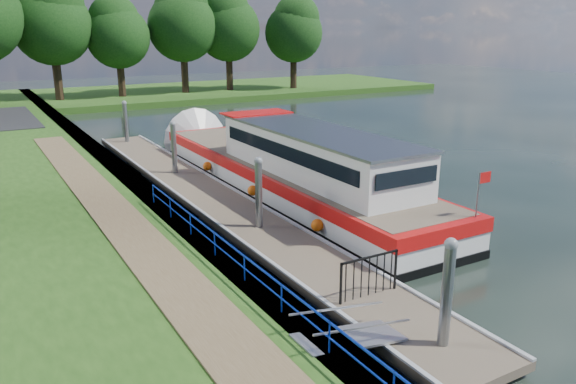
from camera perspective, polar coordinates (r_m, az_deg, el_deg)
ground at (r=14.03m, az=13.80°, el=-15.23°), size 160.00×160.00×0.00m
bank_edge at (r=25.12m, az=-14.99°, el=-0.04°), size 1.10×90.00×0.78m
far_bank at (r=64.19m, az=-11.36°, el=9.84°), size 60.00×18.00×0.60m
footpath at (r=18.11m, az=-14.74°, el=-5.04°), size 1.60×40.00×0.05m
blue_fence at (r=14.11m, az=-2.69°, el=-8.49°), size 0.04×18.04×0.72m
pontoon at (r=24.11m, az=-7.84°, el=-0.81°), size 2.50×30.00×0.56m
mooring_piles at (r=23.82m, az=-7.94°, el=1.71°), size 0.30×27.30×3.55m
gangway at (r=12.98m, az=6.29°, el=-14.39°), size 2.58×1.00×0.92m
gate_panel at (r=14.94m, az=8.26°, el=-7.87°), size 1.85×0.05×1.15m
barge at (r=25.71m, az=-0.83°, el=2.51°), size 4.36×21.15×4.78m
horizon_trees at (r=57.51m, az=-24.06°, el=15.71°), size 54.38×10.03×12.87m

